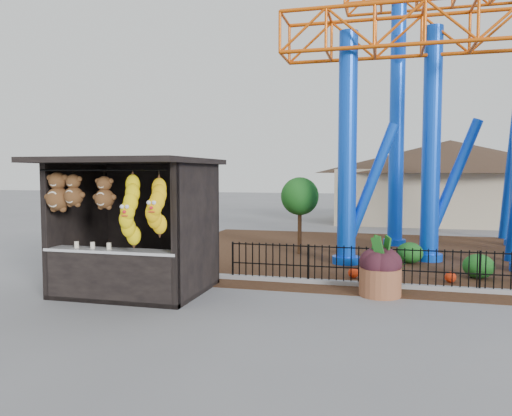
% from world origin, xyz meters
% --- Properties ---
extents(ground, '(120.00, 120.00, 0.00)m').
position_xyz_m(ground, '(0.00, 0.00, 0.00)').
color(ground, slate).
rests_on(ground, ground).
extents(mulch_bed, '(18.00, 12.00, 0.02)m').
position_xyz_m(mulch_bed, '(4.00, 8.00, 0.01)').
color(mulch_bed, '#331E11').
rests_on(mulch_bed, ground).
extents(curb, '(18.00, 0.18, 0.12)m').
position_xyz_m(curb, '(4.00, 3.00, 0.06)').
color(curb, gray).
rests_on(curb, ground).
extents(prize_booth, '(3.50, 3.40, 3.12)m').
position_xyz_m(prize_booth, '(-3.00, 0.90, 1.53)').
color(prize_booth, black).
rests_on(prize_booth, ground).
extents(picket_fence, '(12.20, 0.06, 1.00)m').
position_xyz_m(picket_fence, '(4.90, 3.00, 0.50)').
color(picket_fence, black).
rests_on(picket_fence, ground).
extents(roller_coaster, '(11.00, 6.37, 10.82)m').
position_xyz_m(roller_coaster, '(5.12, 8.23, 6.44)').
color(roller_coaster, blue).
rests_on(roller_coaster, ground).
extents(terracotta_planter, '(1.11, 1.11, 0.64)m').
position_xyz_m(terracotta_planter, '(2.57, 2.17, 0.32)').
color(terracotta_planter, brown).
rests_on(terracotta_planter, ground).
extents(planter_foliage, '(0.70, 0.70, 0.64)m').
position_xyz_m(planter_foliage, '(2.57, 2.17, 0.96)').
color(planter_foliage, black).
rests_on(planter_foliage, terracotta_planter).
extents(potted_plant, '(0.86, 0.77, 0.87)m').
position_xyz_m(potted_plant, '(2.78, 2.70, 0.44)').
color(potted_plant, '#1F5418').
rests_on(potted_plant, ground).
extents(landscaping, '(8.34, 3.20, 0.64)m').
position_xyz_m(landscaping, '(4.91, 5.27, 0.30)').
color(landscaping, '#175018').
rests_on(landscaping, mulch_bed).
extents(pavilion, '(15.00, 15.00, 4.80)m').
position_xyz_m(pavilion, '(6.00, 20.00, 3.07)').
color(pavilion, '#BFAD8C').
rests_on(pavilion, ground).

